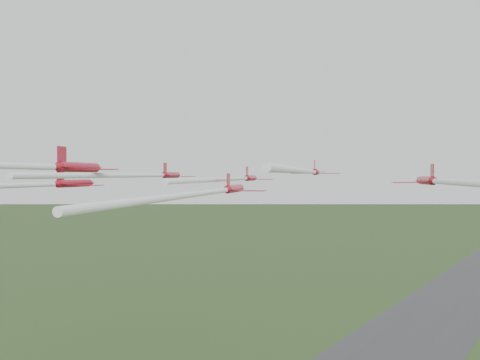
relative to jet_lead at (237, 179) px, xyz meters
The scene contains 8 objects.
runway 206.45m from the jet_lead, 89.99° to the left, with size 38.00×900.00×0.04m, color #37373A.
jet_lead is the anchor object (origin of this frame).
jet_row2_left 18.08m from the jet_lead, 103.76° to the right, with size 25.22×49.86×2.58m.
jet_row2_right 22.35m from the jet_lead, 30.57° to the right, with size 28.24×62.38×2.46m.
jet_row3_left 38.07m from the jet_lead, 101.71° to the right, with size 23.76×55.55×2.71m.
jet_row3_mid 25.19m from the jet_lead, 62.99° to the right, with size 23.75×52.12×2.84m.
jet_row3_right 37.51m from the jet_lead, 16.23° to the right, with size 21.79×43.48×2.75m.
jet_row4_left 47.08m from the jet_lead, 82.18° to the right, with size 24.94×51.93×2.80m.
Camera 1 is at (50.66, -74.92, 55.19)m, focal length 40.00 mm.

